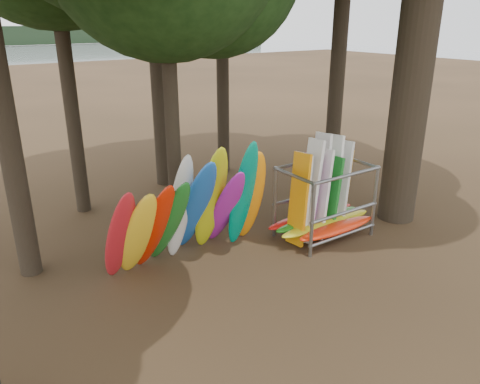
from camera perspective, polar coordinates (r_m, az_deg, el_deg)
ground at (r=12.21m, az=5.86°, el=-7.78°), size 120.00×120.00×0.00m
kayak_row at (r=11.33m, az=-6.00°, el=-2.57°), size 4.48×2.22×3.18m
storage_rack at (r=13.08m, az=10.18°, el=-1.38°), size 3.20×1.55×2.86m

